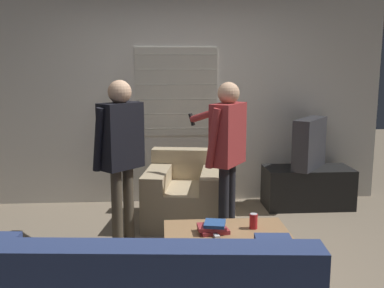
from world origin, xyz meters
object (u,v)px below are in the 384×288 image
(person_left_standing, at_px, (120,145))
(soda_can, at_px, (253,221))
(book_stack, at_px, (213,228))
(person_right_standing, at_px, (227,143))
(armchair_beige, at_px, (186,194))
(coffee_table, at_px, (226,234))
(spare_remote, at_px, (215,235))
(tv, at_px, (309,143))

(person_left_standing, distance_m, soda_can, 1.37)
(book_stack, bearing_deg, person_right_standing, 74.57)
(armchair_beige, xyz_separation_m, person_right_standing, (0.36, -0.64, 0.69))
(person_left_standing, relative_size, soda_can, 12.67)
(armchair_beige, bearing_deg, soda_can, 118.34)
(coffee_table, height_order, book_stack, book_stack)
(spare_remote, bearing_deg, book_stack, 87.55)
(coffee_table, xyz_separation_m, book_stack, (-0.11, -0.05, 0.08))
(coffee_table, bearing_deg, book_stack, -154.75)
(tv, height_order, person_left_standing, person_left_standing)
(coffee_table, height_order, person_right_standing, person_right_standing)
(tv, xyz_separation_m, spare_remote, (-1.37, -1.89, -0.38))
(book_stack, xyz_separation_m, spare_remote, (0.01, -0.08, -0.03))
(tv, distance_m, spare_remote, 2.37)
(person_left_standing, relative_size, book_stack, 6.19)
(person_left_standing, bearing_deg, coffee_table, -78.73)
(soda_can, height_order, spare_remote, soda_can)
(tv, distance_m, person_left_standing, 2.46)
(person_right_standing, bearing_deg, book_stack, -161.73)
(armchair_beige, bearing_deg, spare_remote, 104.59)
(person_left_standing, bearing_deg, person_right_standing, -36.55)
(soda_can, bearing_deg, coffee_table, -175.65)
(book_stack, relative_size, soda_can, 2.05)
(person_right_standing, height_order, soda_can, person_right_standing)
(person_right_standing, bearing_deg, coffee_table, -154.53)
(coffee_table, relative_size, soda_can, 7.97)
(coffee_table, height_order, spare_remote, spare_remote)
(tv, xyz_separation_m, book_stack, (-1.37, -1.82, -0.35))
(armchair_beige, distance_m, tv, 1.63)
(book_stack, bearing_deg, tv, 52.89)
(armchair_beige, height_order, soda_can, armchair_beige)
(armchair_beige, xyz_separation_m, book_stack, (0.14, -1.43, 0.14))
(tv, relative_size, spare_remote, 4.80)
(person_right_standing, xyz_separation_m, soda_can, (0.12, -0.72, -0.53))
(armchair_beige, relative_size, soda_can, 8.23)
(spare_remote, bearing_deg, soda_can, 14.67)
(book_stack, bearing_deg, coffee_table, 25.25)
(person_left_standing, height_order, spare_remote, person_left_standing)
(soda_can, distance_m, spare_remote, 0.37)
(person_left_standing, relative_size, person_right_standing, 1.02)
(soda_can, bearing_deg, person_left_standing, 152.74)
(coffee_table, bearing_deg, person_right_standing, 81.77)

